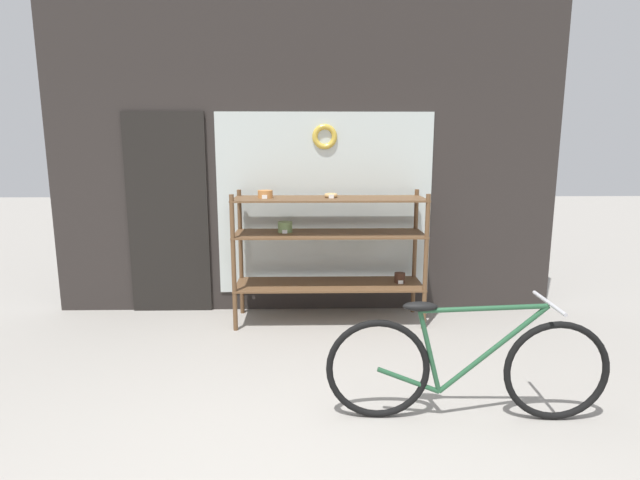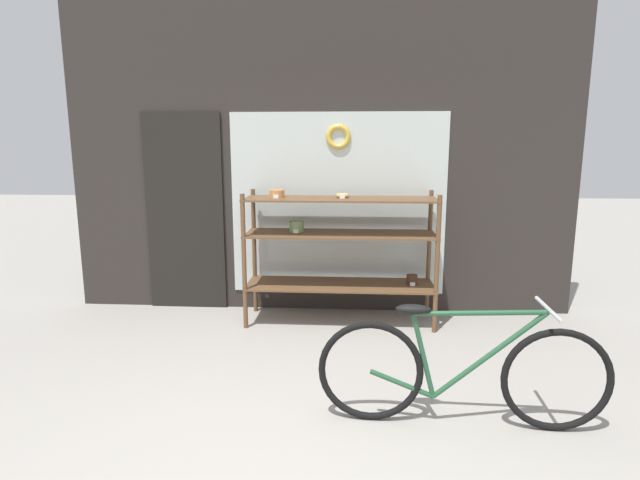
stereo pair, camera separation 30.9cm
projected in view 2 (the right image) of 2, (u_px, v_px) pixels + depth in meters
name	position (u px, v px, depth m)	size (l,w,h in m)	color
ground_plane	(286.00, 466.00, 2.78)	(30.00, 30.00, 0.00)	gray
storefront_facade	(315.00, 157.00, 5.21)	(5.31, 0.13, 3.37)	#2D2826
display_case	(339.00, 241.00, 4.94)	(1.87, 0.55, 1.33)	brown
bicycle	(461.00, 372.00, 3.13)	(1.82, 0.46, 0.80)	black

